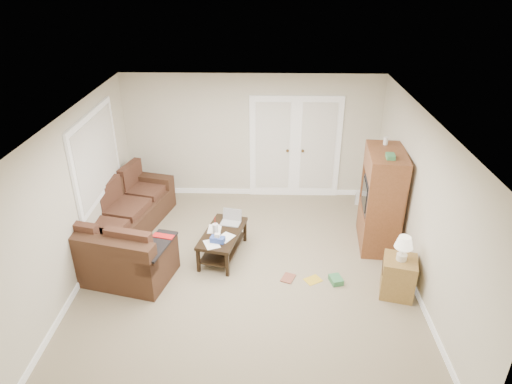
{
  "coord_description": "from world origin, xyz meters",
  "views": [
    {
      "loc": [
        0.28,
        -5.75,
        4.36
      ],
      "look_at": [
        0.12,
        0.66,
        1.1
      ],
      "focal_mm": 32.0,
      "sensor_mm": 36.0,
      "label": 1
    }
  ],
  "objects_px": {
    "coffee_table": "(223,242)",
    "tv_armoire": "(381,199)",
    "sectional_sofa": "(118,232)",
    "side_cabinet": "(399,274)"
  },
  "relations": [
    {
      "from": "tv_armoire",
      "to": "side_cabinet",
      "type": "distance_m",
      "value": 1.44
    },
    {
      "from": "coffee_table",
      "to": "tv_armoire",
      "type": "relative_size",
      "value": 0.66
    },
    {
      "from": "tv_armoire",
      "to": "side_cabinet",
      "type": "xyz_separation_m",
      "value": [
        0.02,
        -1.35,
        -0.5
      ]
    },
    {
      "from": "sectional_sofa",
      "to": "tv_armoire",
      "type": "xyz_separation_m",
      "value": [
        4.35,
        0.29,
        0.52
      ]
    },
    {
      "from": "sectional_sofa",
      "to": "coffee_table",
      "type": "distance_m",
      "value": 1.77
    },
    {
      "from": "coffee_table",
      "to": "side_cabinet",
      "type": "bearing_deg",
      "value": -6.7
    },
    {
      "from": "coffee_table",
      "to": "tv_armoire",
      "type": "distance_m",
      "value": 2.69
    },
    {
      "from": "coffee_table",
      "to": "side_cabinet",
      "type": "height_order",
      "value": "side_cabinet"
    },
    {
      "from": "sectional_sofa",
      "to": "coffee_table",
      "type": "relative_size",
      "value": 2.62
    },
    {
      "from": "coffee_table",
      "to": "side_cabinet",
      "type": "relative_size",
      "value": 1.23
    }
  ]
}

